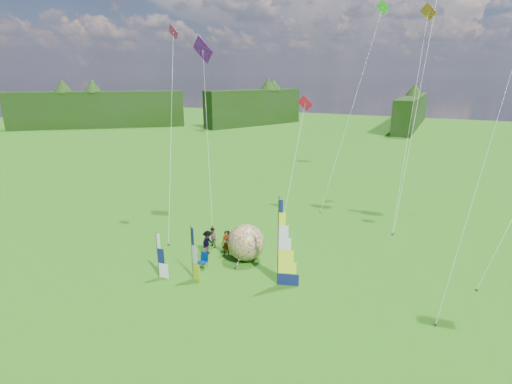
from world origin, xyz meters
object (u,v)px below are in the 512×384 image
at_px(bol_inflatable, 246,243).
at_px(spectator_b, 213,238).
at_px(side_banner_far, 158,255).
at_px(kite_whale, 421,80).
at_px(camp_chair, 203,261).
at_px(spectator_c, 208,242).
at_px(spectator_a, 227,243).
at_px(spectator_d, 228,241).
at_px(feather_banner_main, 278,243).
at_px(side_banner_left, 192,253).

bearing_deg(bol_inflatable, spectator_b, 167.74).
height_order(side_banner_far, kite_whale, kite_whale).
bearing_deg(side_banner_far, bol_inflatable, 46.32).
bearing_deg(camp_chair, side_banner_far, -129.27).
relative_size(side_banner_far, spectator_c, 1.71).
relative_size(spectator_a, camp_chair, 1.77).
xyz_separation_m(spectator_b, kite_whale, (11.95, 14.48, 11.03)).
distance_m(bol_inflatable, spectator_d, 2.00).
height_order(spectator_b, kite_whale, kite_whale).
height_order(feather_banner_main, spectator_a, feather_banner_main).
height_order(side_banner_far, spectator_c, side_banner_far).
height_order(side_banner_far, spectator_a, side_banner_far).
relative_size(side_banner_left, camp_chair, 3.34).
height_order(spectator_a, spectator_b, spectator_a).
relative_size(side_banner_far, bol_inflatable, 1.17).
relative_size(side_banner_far, spectator_a, 1.63).
bearing_deg(spectator_c, side_banner_left, -163.55).
bearing_deg(camp_chair, bol_inflatable, 49.60).
xyz_separation_m(spectator_c, spectator_d, (1.06, 1.09, -0.10)).
xyz_separation_m(side_banner_far, spectator_c, (0.93, 4.23, -0.62)).
bearing_deg(spectator_d, bol_inflatable, 176.89).
bearing_deg(camp_chair, spectator_a, 78.83).
relative_size(feather_banner_main, spectator_a, 2.97).
distance_m(side_banner_far, spectator_b, 5.37).
height_order(spectator_c, spectator_d, spectator_c).
relative_size(spectator_a, spectator_b, 1.18).
bearing_deg(spectator_b, bol_inflatable, 10.56).
relative_size(spectator_c, spectator_d, 1.13).
distance_m(spectator_d, kite_whale, 21.07).
bearing_deg(spectator_d, camp_chair, 104.86).
bearing_deg(side_banner_far, spectator_b, 78.34).
distance_m(feather_banner_main, side_banner_far, 7.58).
distance_m(side_banner_left, bol_inflatable, 4.23).
bearing_deg(feather_banner_main, side_banner_left, -179.04).
height_order(spectator_d, camp_chair, spectator_d).
height_order(feather_banner_main, side_banner_left, feather_banner_main).
bearing_deg(side_banner_left, spectator_b, 128.43).
distance_m(feather_banner_main, bol_inflatable, 4.20).
bearing_deg(spectator_b, side_banner_left, -50.56).
xyz_separation_m(bol_inflatable, spectator_d, (-1.81, 0.71, -0.50)).
bearing_deg(side_banner_left, side_banner_far, -136.84).
relative_size(bol_inflatable, camp_chair, 2.45).
bearing_deg(spectator_a, side_banner_far, -141.48).
distance_m(bol_inflatable, kite_whale, 20.47).
xyz_separation_m(bol_inflatable, spectator_c, (-2.87, -0.38, -0.40)).
xyz_separation_m(bol_inflatable, kite_whale, (8.85, 15.15, 10.54)).
distance_m(spectator_a, camp_chair, 2.45).
distance_m(feather_banner_main, camp_chair, 5.72).
bearing_deg(side_banner_far, spectator_c, 73.41).
height_order(side_banner_left, kite_whale, kite_whale).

